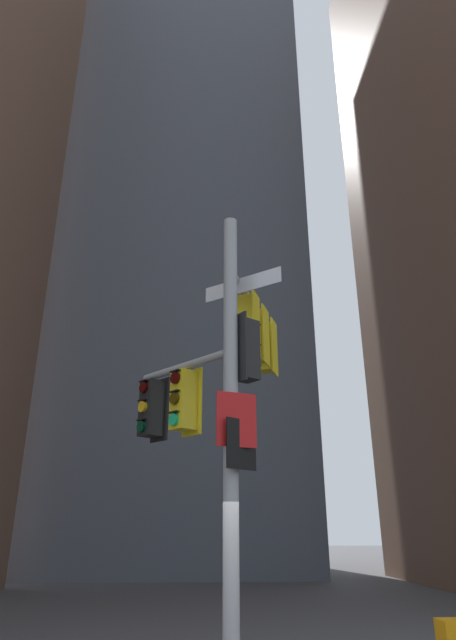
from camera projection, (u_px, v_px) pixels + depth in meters
building_mid_block at (179, 242)px, 35.96m from camera, size 14.73×14.73×40.78m
signal_pole_assembly at (228, 380)px, 8.92m from camera, size 2.71×2.85×7.16m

